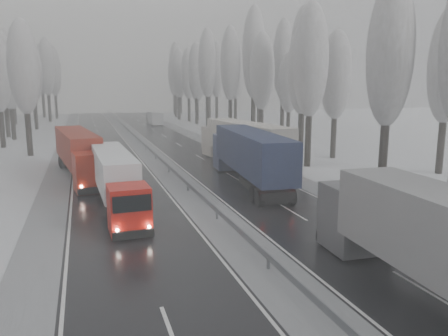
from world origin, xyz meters
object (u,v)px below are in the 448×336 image
box_truck_distant (154,118)px  truck_red_white (115,175)px  truck_blue_box (248,153)px  truck_cream_box (242,140)px  truck_red_red (79,151)px

box_truck_distant → truck_red_white: truck_red_white is taller
truck_blue_box → truck_cream_box: 9.26m
truck_blue_box → truck_cream_box: bearing=77.9°
truck_cream_box → truck_red_white: bearing=-145.6°
truck_cream_box → box_truck_distant: (-0.90, 53.07, -1.24)m
box_truck_distant → truck_blue_box: bearing=-93.6°
truck_blue_box → truck_red_white: truck_blue_box is taller
truck_cream_box → box_truck_distant: size_ratio=2.36×
truck_blue_box → box_truck_distant: size_ratio=2.37×
truck_blue_box → truck_red_red: (-13.69, 7.59, -0.26)m
box_truck_distant → truck_cream_box: bearing=-90.9°
truck_red_white → truck_red_red: bearing=100.2°
box_truck_distant → truck_red_white: size_ratio=0.53×
truck_red_white → box_truck_distant: bearing=76.3°
truck_blue_box → truck_cream_box: (2.74, 8.85, -0.01)m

